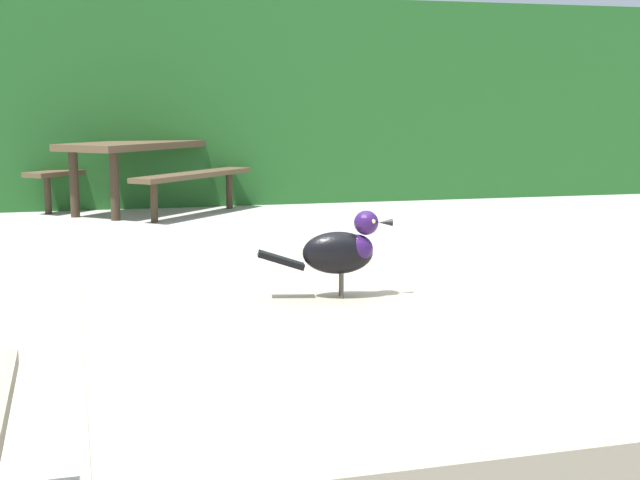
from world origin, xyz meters
TOP-DOWN VIEW (x-y plane):
  - hedge_wall at (0.00, 8.61)m, footprint 28.00×1.88m
  - picnic_table_foreground at (-0.17, -0.25)m, footprint 1.72×1.82m
  - bird_grackle at (-0.01, -0.28)m, footprint 0.29×0.09m
  - picnic_table_mid_left at (-0.03, 7.45)m, footprint 2.39×2.40m

SIDE VIEW (x-z plane):
  - picnic_table_foreground at x=-0.17m, z-range 0.19..0.93m
  - picnic_table_mid_left at x=-0.03m, z-range 0.19..0.93m
  - bird_grackle at x=-0.01m, z-range 0.75..0.94m
  - hedge_wall at x=0.00m, z-range 0.00..2.30m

